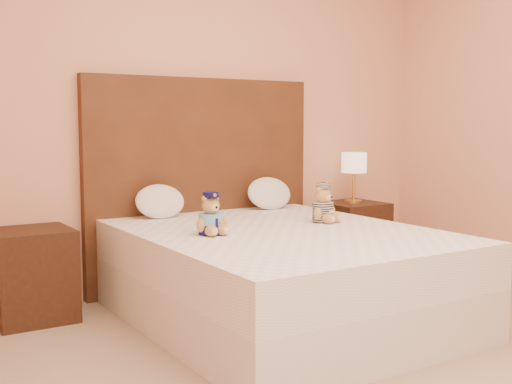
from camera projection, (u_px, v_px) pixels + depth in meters
bed at (280, 275)px, 3.82m from camera, size 1.60×2.00×0.55m
headboard at (202, 183)px, 4.63m from camera, size 1.75×0.08×1.50m
nightstand_left at (33, 275)px, 3.84m from camera, size 0.45×0.45×0.55m
nightstand_right at (353, 236)px, 5.16m from camera, size 0.45×0.45×0.55m
lamp at (354, 165)px, 5.10m from camera, size 0.20×0.20×0.40m
teddy_police at (211, 214)px, 3.62m from camera, size 0.22×0.21×0.24m
teddy_prisoner at (323, 204)px, 4.08m from camera, size 0.26×0.25×0.24m
pillow_left at (160, 200)px, 4.27m from camera, size 0.35×0.22×0.24m
pillow_right at (269, 192)px, 4.73m from camera, size 0.36×0.23×0.26m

